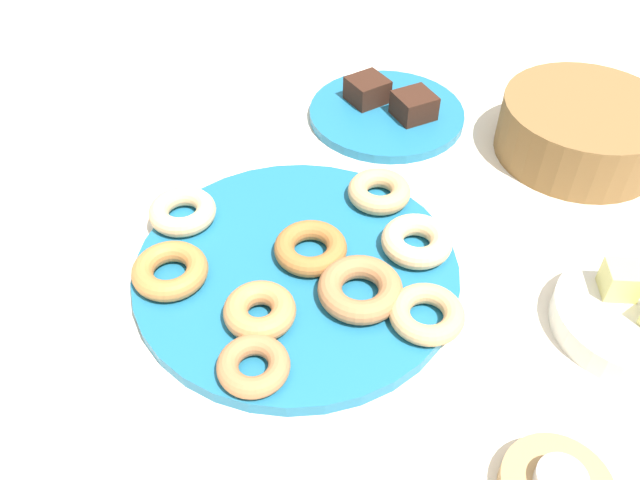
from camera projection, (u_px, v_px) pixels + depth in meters
ground_plane at (297, 274)px, 0.78m from camera, size 2.40×2.40×0.00m
donut_plate at (296, 269)px, 0.77m from camera, size 0.38×0.38×0.02m
donut_0 at (379, 191)px, 0.84m from camera, size 0.11×0.11×0.03m
donut_1 at (417, 241)px, 0.77m from camera, size 0.10×0.10×0.03m
donut_2 at (360, 289)px, 0.72m from camera, size 0.13×0.13×0.03m
donut_3 at (183, 211)px, 0.81m from camera, size 0.09×0.09×0.02m
donut_4 at (311, 248)px, 0.77m from camera, size 0.11×0.11×0.02m
donut_5 at (260, 311)px, 0.70m from camera, size 0.08×0.08×0.03m
donut_6 at (253, 366)px, 0.65m from camera, size 0.09×0.09×0.02m
donut_7 at (170, 271)px, 0.74m from camera, size 0.12×0.12×0.02m
donut_8 at (427, 314)px, 0.70m from camera, size 0.11×0.11×0.02m
cake_plate at (386, 114)px, 1.01m from camera, size 0.24×0.24×0.01m
brownie_near at (367, 90)px, 1.01m from camera, size 0.06×0.07×0.04m
brownie_far at (414, 105)px, 0.98m from camera, size 0.06×0.06×0.04m
tealight at (561, 480)px, 0.56m from camera, size 0.04×0.04×0.01m
basket at (582, 129)px, 0.92m from camera, size 0.28×0.28×0.08m
fruit_bowl at (628, 319)px, 0.71m from camera, size 0.16×0.16×0.03m
melon_chunk_left at (621, 280)px, 0.70m from camera, size 0.05×0.05×0.04m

